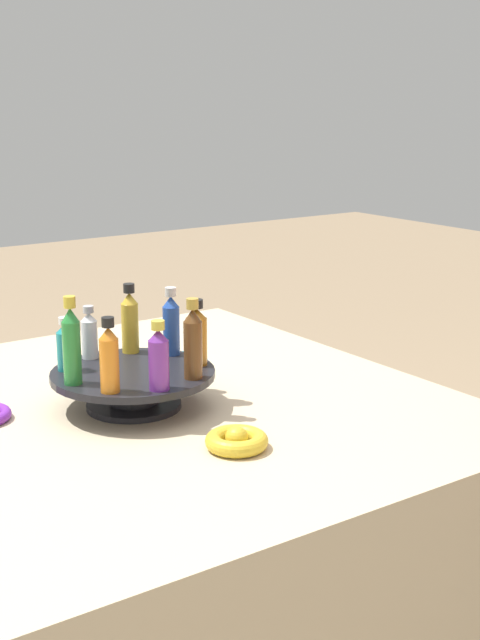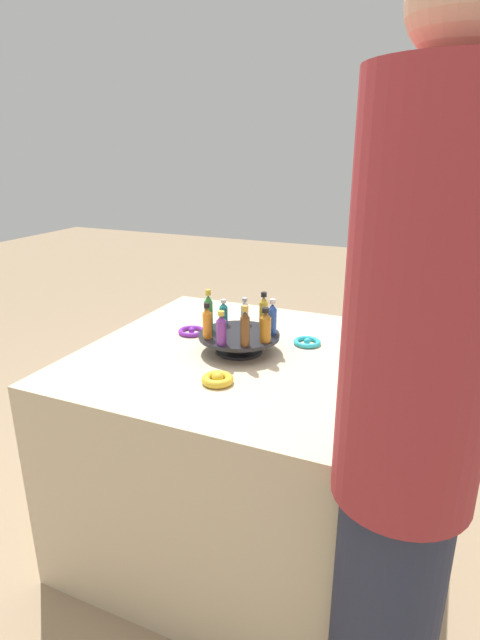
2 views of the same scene
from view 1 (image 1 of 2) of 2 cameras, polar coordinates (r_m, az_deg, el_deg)
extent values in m
cube|color=beige|center=(1.70, -6.41, -17.54)|extent=(1.04, 1.04, 0.75)
cylinder|color=black|center=(1.54, -6.80, -5.41)|extent=(0.16, 0.16, 0.01)
cylinder|color=black|center=(1.53, -6.83, -4.45)|extent=(0.09, 0.09, 0.04)
cylinder|color=black|center=(1.52, -6.86, -3.45)|extent=(0.28, 0.28, 0.01)
cylinder|color=#702D93|center=(1.41, -5.22, -2.89)|extent=(0.03, 0.03, 0.08)
cone|color=#702D93|center=(1.39, -5.26, -0.97)|extent=(0.03, 0.03, 0.02)
cylinder|color=gold|center=(1.39, -5.28, -0.33)|extent=(0.02, 0.02, 0.01)
cylinder|color=brown|center=(1.46, -3.03, -1.93)|extent=(0.03, 0.03, 0.10)
cone|color=brown|center=(1.44, -3.06, 0.31)|extent=(0.03, 0.03, 0.02)
cylinder|color=#B79338|center=(1.44, -3.07, 1.05)|extent=(0.02, 0.02, 0.02)
cylinder|color=#AD6B19|center=(1.53, -2.80, -1.38)|extent=(0.04, 0.04, 0.08)
cone|color=#AD6B19|center=(1.52, -2.82, 0.44)|extent=(0.03, 0.03, 0.02)
cylinder|color=black|center=(1.51, -2.83, 1.05)|extent=(0.02, 0.02, 0.01)
cylinder|color=#234CAD|center=(1.59, -4.42, -0.69)|extent=(0.03, 0.03, 0.09)
cone|color=#234CAD|center=(1.58, -4.46, 1.19)|extent=(0.03, 0.03, 0.02)
cylinder|color=silver|center=(1.57, -4.47, 1.81)|extent=(0.02, 0.02, 0.02)
cylinder|color=gold|center=(1.61, -7.05, -0.50)|extent=(0.03, 0.03, 0.09)
cone|color=gold|center=(1.60, -7.11, 1.40)|extent=(0.03, 0.03, 0.02)
cylinder|color=black|center=(1.60, -7.13, 2.04)|extent=(0.02, 0.02, 0.02)
cylinder|color=silver|center=(1.59, -9.60, -1.24)|extent=(0.03, 0.03, 0.07)
cone|color=silver|center=(1.58, -9.67, 0.20)|extent=(0.03, 0.03, 0.01)
cylinder|color=#B2B2B7|center=(1.58, -9.69, 0.68)|extent=(0.02, 0.02, 0.01)
cylinder|color=teal|center=(1.53, -11.08, -1.98)|extent=(0.03, 0.03, 0.07)
cone|color=teal|center=(1.52, -11.15, -0.52)|extent=(0.03, 0.03, 0.01)
cylinder|color=silver|center=(1.51, -11.17, -0.04)|extent=(0.02, 0.02, 0.01)
cylinder|color=#288438|center=(1.45, -10.70, -2.08)|extent=(0.03, 0.03, 0.10)
cone|color=#288438|center=(1.43, -10.82, 0.34)|extent=(0.03, 0.03, 0.02)
cylinder|color=gold|center=(1.43, -10.86, 1.14)|extent=(0.02, 0.02, 0.02)
cylinder|color=orange|center=(1.40, -8.35, -2.90)|extent=(0.03, 0.03, 0.09)
cone|color=orange|center=(1.39, -8.43, -0.82)|extent=(0.03, 0.03, 0.02)
cylinder|color=black|center=(1.38, -8.46, -0.13)|extent=(0.02, 0.02, 0.02)
torus|color=gold|center=(1.35, -0.22, -7.74)|extent=(0.10, 0.10, 0.03)
sphere|color=gold|center=(1.35, -0.22, -7.55)|extent=(0.04, 0.04, 0.04)
torus|color=#2DB7CC|center=(1.76, -3.65, -2.64)|extent=(0.10, 0.10, 0.02)
sphere|color=#2DB7CC|center=(1.76, -3.65, -2.53)|extent=(0.02, 0.02, 0.02)
camera|label=2|loc=(1.34, 64.79, 12.61)|focal=28.00mm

